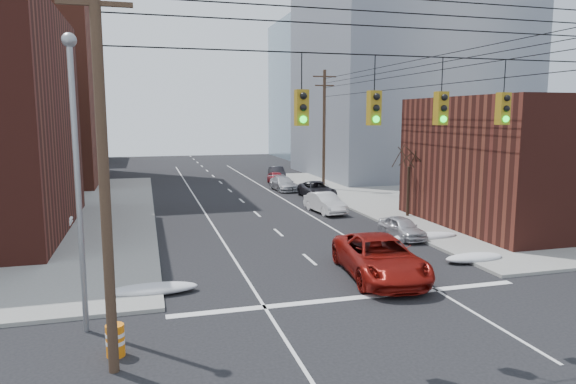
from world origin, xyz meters
TOP-DOWN VIEW (x-y plane):
  - ground at (0.00, 0.00)m, footprint 160.00×160.00m
  - sidewalk_ne at (27.00, 27.00)m, footprint 40.00×40.00m
  - building_brick_far at (-26.00, 74.00)m, footprint 22.00×18.00m
  - building_office at (22.00, 44.00)m, footprint 22.00×20.00m
  - building_glass at (24.00, 70.00)m, footprint 20.00×18.00m
  - building_storefront at (18.00, 16.00)m, footprint 16.00×12.00m
  - utility_pole_left at (-8.50, 3.00)m, footprint 2.20×0.28m
  - utility_pole_far at (8.50, 34.00)m, footprint 2.20×0.28m
  - traffic_signals at (0.10, 2.97)m, footprint 17.00×0.42m
  - street_light at (-9.50, 6.00)m, footprint 0.44×0.44m
  - bare_tree at (9.59, 20.00)m, footprint 2.09×2.20m
  - snow_nw at (-7.40, 9.00)m, footprint 3.50×1.08m
  - snow_ne at (7.40, 9.50)m, footprint 3.00×1.08m
  - snow_east_far at (7.40, 14.00)m, footprint 4.00×1.08m
  - red_pickup at (2.06, 8.62)m, footprint 3.59×6.57m
  - parked_car_a at (6.40, 14.78)m, footprint 1.65×3.67m
  - parked_car_b at (4.80, 23.23)m, footprint 2.00×4.46m
  - parked_car_c at (6.40, 29.67)m, footprint 2.39×5.02m
  - parked_car_d at (4.80, 34.72)m, footprint 2.02×4.49m
  - parked_car_e at (5.31, 39.35)m, footprint 1.68×3.73m
  - parked_car_f at (6.40, 43.44)m, footprint 1.81×4.20m
  - lot_car_a at (-14.00, 22.28)m, footprint 4.13×1.53m
  - lot_car_b at (-14.85, 29.60)m, footprint 5.26×3.08m
  - construction_barrel at (-8.50, 3.95)m, footprint 0.70×0.70m

SIDE VIEW (x-z plane):
  - ground at x=0.00m, z-range 0.00..0.00m
  - sidewalk_ne at x=27.00m, z-range 0.00..0.15m
  - snow_nw at x=-7.40m, z-range 0.00..0.42m
  - snow_ne at x=7.40m, z-range 0.00..0.42m
  - snow_east_far at x=7.40m, z-range 0.00..0.42m
  - construction_barrel at x=-8.50m, z-range 0.01..0.96m
  - parked_car_a at x=6.40m, z-range 0.00..1.22m
  - parked_car_e at x=5.31m, z-range 0.00..1.24m
  - parked_car_d at x=4.80m, z-range 0.00..1.28m
  - parked_car_f at x=6.40m, z-range 0.00..1.35m
  - parked_car_c at x=6.40m, z-range 0.00..1.38m
  - parked_car_b at x=4.80m, z-range 0.00..1.42m
  - lot_car_a at x=-14.00m, z-range 0.15..1.50m
  - lot_car_b at x=-14.85m, z-range 0.15..1.52m
  - red_pickup at x=2.06m, z-range 0.00..1.75m
  - bare_tree at x=9.59m, z-range -0.15..4.79m
  - building_storefront at x=18.00m, z-range 0.00..8.00m
  - street_light at x=-9.50m, z-range 0.88..10.20m
  - utility_pole_left at x=-8.50m, z-range 0.28..11.28m
  - utility_pole_far at x=8.50m, z-range 0.28..11.28m
  - building_brick_far at x=-26.00m, z-range 0.00..12.00m
  - traffic_signals at x=0.10m, z-range 6.16..8.18m
  - building_glass at x=24.00m, z-range 0.00..22.00m
  - building_office at x=22.00m, z-range 0.00..25.00m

